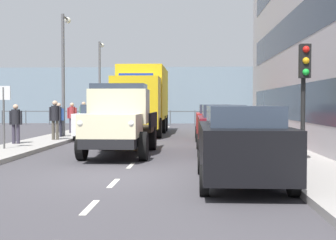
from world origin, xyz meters
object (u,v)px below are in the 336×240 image
Objects in this scene: pedestrian_couple_b at (59,117)px; street_sign at (4,106)px; car_black_kerbside_near at (241,143)px; pedestrian_near_railing at (84,113)px; truck_vintage_cream at (119,121)px; pedestrian_in_dark_coat at (55,117)px; lamp_post_far at (100,76)px; car_maroon_kerbside_1 at (222,128)px; car_silver_oppositeside_1 at (118,118)px; car_red_kerbside_2 at (214,122)px; car_white_oppositeside_0 at (99,121)px; lorry_cargo_yellow at (142,98)px; traffic_light_near at (304,77)px; pedestrian_couple_a at (16,121)px; pedestrian_by_lamp at (72,115)px; lamp_post_promenade at (64,63)px.

pedestrian_couple_b is 0.73× the size of street_sign.
pedestrian_near_railing is (7.66, -17.13, 0.27)m from car_black_kerbside_near.
truck_vintage_cream reaches higher than pedestrian_near_railing.
pedestrian_in_dark_coat is at bearing 93.82° from pedestrian_near_railing.
car_maroon_kerbside_1 is at bearing 116.12° from lamp_post_far.
pedestrian_couple_b is (1.90, 6.17, 0.22)m from car_silver_oppositeside_1.
car_black_kerbside_near is at bearing 109.31° from lamp_post_far.
pedestrian_in_dark_coat is 12.01m from lamp_post_far.
car_red_kerbside_2 is 1.79× the size of street_sign.
car_maroon_kerbside_1 is 9.28m from pedestrian_couple_b.
car_white_oppositeside_0 is 1.95m from pedestrian_couple_b.
pedestrian_in_dark_coat is at bearing 60.82° from lorry_cargo_yellow.
pedestrian_near_railing is (4.13, -11.96, -0.01)m from truck_vintage_cream.
lamp_post_far reaches higher than traffic_light_near.
traffic_light_near is (-10.09, 5.47, 1.39)m from pedestrian_couple_a.
pedestrian_in_dark_coat reaches higher than car_maroon_kerbside_1.
car_black_kerbside_near is 2.44× the size of pedestrian_in_dark_coat.
truck_vintage_cream is 12.65m from pedestrian_near_railing.
street_sign is (3.92, 9.80, -0.39)m from lorry_cargo_yellow.
car_black_kerbside_near is 0.93× the size of car_silver_oppositeside_1.
pedestrian_couple_a is 9.34m from pedestrian_near_railing.
car_white_oppositeside_0 is at bearing 90.00° from car_silver_oppositeside_1.
car_maroon_kerbside_1 is at bearing -177.92° from street_sign.
car_red_kerbside_2 is 2.34× the size of pedestrian_near_railing.
lamp_post_far is at bearing -90.64° from pedestrian_by_lamp.
truck_vintage_cream is 3.43× the size of pedestrian_couple_b.
lamp_post_promenade is (0.26, -2.38, 2.59)m from pedestrian_in_dark_coat.
traffic_light_near is (-7.56, 15.41, 1.58)m from car_silver_oppositeside_1.
truck_vintage_cream is at bearing 92.02° from lorry_cargo_yellow.
car_white_oppositeside_0 is 0.87× the size of car_silver_oppositeside_1.
car_silver_oppositeside_1 is at bearing -64.07° from car_maroon_kerbside_1.
car_maroon_kerbside_1 is at bearing 133.03° from pedestrian_by_lamp.
traffic_light_near is at bearing 122.93° from pedestrian_near_railing.
car_maroon_kerbside_1 is (-3.90, 9.52, -1.18)m from lorry_cargo_yellow.
car_silver_oppositeside_1 is at bearing -107.96° from lamp_post_promenade.
pedestrian_couple_b is at bearing -44.32° from traffic_light_near.
lamp_post_promenade is at bearing -39.11° from car_maroon_kerbside_1.
car_silver_oppositeside_1 is 2.13m from pedestrian_near_railing.
car_red_kerbside_2 is 7.46m from pedestrian_in_dark_coat.
car_white_oppositeside_0 is 5.56m from pedestrian_near_railing.
car_white_oppositeside_0 is (1.73, 3.71, -1.18)m from lorry_cargo_yellow.
pedestrian_near_railing is at bearing -90.81° from street_sign.
street_sign is (0.20, 8.45, 0.56)m from pedestrian_by_lamp.
pedestrian_in_dark_coat is 0.29× the size of lamp_post_promenade.
car_white_oppositeside_0 is at bearing 172.67° from lamp_post_promenade.
pedestrian_couple_b is (0.36, -1.76, -0.07)m from pedestrian_in_dark_coat.
lamp_post_far is at bearing -89.32° from lamp_post_promenade.
truck_vintage_cream is 3.27× the size of pedestrian_near_railing.
traffic_light_near is at bearing 128.13° from car_white_oppositeside_0.
car_white_oppositeside_0 is at bearing -121.29° from pedestrian_couple_a.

